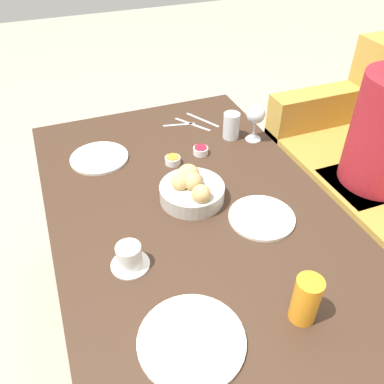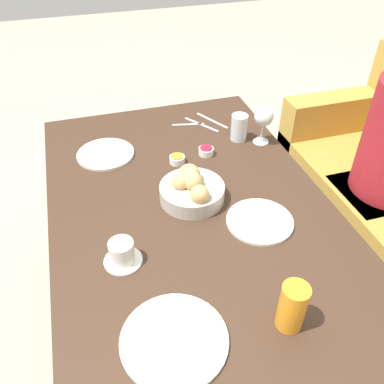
# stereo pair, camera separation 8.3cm
# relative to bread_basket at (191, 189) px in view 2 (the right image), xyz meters

# --- Properties ---
(ground_plane) EXTENTS (10.00, 10.00, 0.00)m
(ground_plane) POSITION_rel_bread_basket_xyz_m (0.06, -0.01, -0.75)
(ground_plane) COLOR #A89E89
(dining_table) EXTENTS (1.50, 0.92, 0.71)m
(dining_table) POSITION_rel_bread_basket_xyz_m (0.06, -0.01, -0.13)
(dining_table) COLOR #3D281C
(dining_table) RESTS_ON ground_plane
(bread_basket) EXTENTS (0.22, 0.22, 0.12)m
(bread_basket) POSITION_rel_bread_basket_xyz_m (0.00, 0.00, 0.00)
(bread_basket) COLOR #B2ADA3
(bread_basket) RESTS_ON dining_table
(plate_near_left) EXTENTS (0.22, 0.22, 0.01)m
(plate_near_left) POSITION_rel_bread_basket_xyz_m (-0.35, -0.25, -0.04)
(plate_near_left) COLOR silver
(plate_near_left) RESTS_ON dining_table
(plate_near_right) EXTENTS (0.26, 0.26, 0.01)m
(plate_near_right) POSITION_rel_bread_basket_xyz_m (0.50, -0.19, -0.04)
(plate_near_right) COLOR silver
(plate_near_right) RESTS_ON dining_table
(plate_far_center) EXTENTS (0.21, 0.21, 0.01)m
(plate_far_center) POSITION_rel_bread_basket_xyz_m (0.17, 0.17, -0.04)
(plate_far_center) COLOR silver
(plate_far_center) RESTS_ON dining_table
(juice_glass) EXTENTS (0.07, 0.07, 0.14)m
(juice_glass) POSITION_rel_bread_basket_xyz_m (0.53, 0.09, 0.03)
(juice_glass) COLOR orange
(juice_glass) RESTS_ON dining_table
(water_tumbler) EXTENTS (0.07, 0.07, 0.11)m
(water_tumbler) POSITION_rel_bread_basket_xyz_m (-0.32, 0.30, 0.01)
(water_tumbler) COLOR silver
(water_tumbler) RESTS_ON dining_table
(wine_glass) EXTENTS (0.08, 0.08, 0.16)m
(wine_glass) POSITION_rel_bread_basket_xyz_m (-0.26, 0.38, 0.07)
(wine_glass) COLOR silver
(wine_glass) RESTS_ON dining_table
(coffee_cup) EXTENTS (0.11, 0.11, 0.07)m
(coffee_cup) POSITION_rel_bread_basket_xyz_m (0.21, -0.27, -0.01)
(coffee_cup) COLOR white
(coffee_cup) RESTS_ON dining_table
(jam_bowl_berry) EXTENTS (0.06, 0.06, 0.03)m
(jam_bowl_berry) POSITION_rel_bread_basket_xyz_m (-0.25, 0.13, -0.03)
(jam_bowl_berry) COLOR white
(jam_bowl_berry) RESTS_ON dining_table
(jam_bowl_honey) EXTENTS (0.06, 0.06, 0.03)m
(jam_bowl_honey) POSITION_rel_bread_basket_xyz_m (-0.22, 0.01, -0.03)
(jam_bowl_honey) COLOR white
(jam_bowl_honey) RESTS_ON dining_table
(fork_silver) EXTENTS (0.16, 0.11, 0.00)m
(fork_silver) POSITION_rel_bread_basket_xyz_m (-0.47, 0.19, -0.04)
(fork_silver) COLOR #B7B7BC
(fork_silver) RESTS_ON dining_table
(knife_silver) EXTENTS (0.17, 0.10, 0.00)m
(knife_silver) POSITION_rel_bread_basket_xyz_m (-0.49, 0.24, -0.04)
(knife_silver) COLOR #B7B7BC
(knife_silver) RESTS_ON dining_table
(spoon_coffee) EXTENTS (0.04, 0.14, 0.00)m
(spoon_coffee) POSITION_rel_bread_basket_xyz_m (-0.49, 0.13, -0.04)
(spoon_coffee) COLOR #B7B7BC
(spoon_coffee) RESTS_ON dining_table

